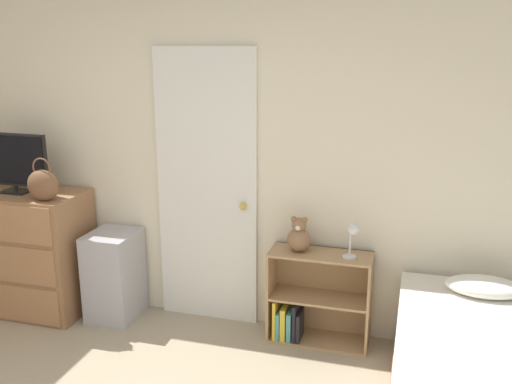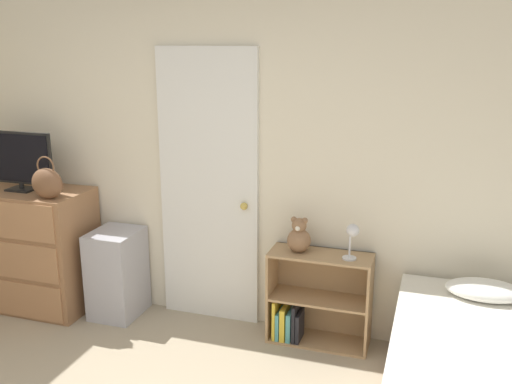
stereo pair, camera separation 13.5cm
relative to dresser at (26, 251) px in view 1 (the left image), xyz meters
name	(u,v)px [view 1 (the left image)]	position (x,y,z in m)	size (l,w,h in m)	color
wall_back	(208,158)	(1.46, 0.32, 0.78)	(10.00, 0.06, 2.55)	beige
door_closed	(207,189)	(1.47, 0.27, 0.55)	(0.78, 0.09, 2.09)	white
dresser	(26,251)	(0.00, 0.00, 0.00)	(0.99, 0.54, 0.99)	#996B47
tv	(13,162)	(-0.01, -0.02, 0.74)	(0.61, 0.16, 0.47)	black
handbag	(43,185)	(0.35, -0.16, 0.61)	(0.25, 0.14, 0.32)	brown
storage_bin	(114,275)	(0.75, 0.06, -0.14)	(0.35, 0.41, 0.70)	#ADADB7
bookshelf	(311,303)	(2.31, 0.14, -0.21)	(0.73, 0.29, 0.68)	tan
teddy_bear	(299,236)	(2.21, 0.13, 0.30)	(0.17, 0.17, 0.26)	#8C6647
desk_lamp	(352,234)	(2.59, 0.09, 0.37)	(0.11, 0.11, 0.26)	silver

